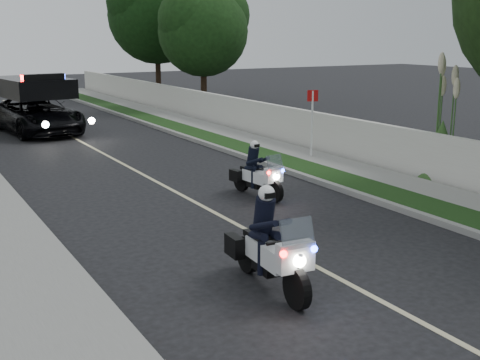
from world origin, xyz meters
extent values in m
plane|color=black|center=(0.00, 0.00, 0.00)|extent=(120.00, 120.00, 0.00)
cube|color=gray|center=(4.10, 10.00, 0.07)|extent=(0.20, 60.00, 0.15)
cube|color=#193814|center=(4.80, 10.00, 0.08)|extent=(1.20, 60.00, 0.16)
cube|color=gray|center=(6.10, 10.00, 0.08)|extent=(1.40, 60.00, 0.16)
cube|color=beige|center=(7.10, 10.00, 0.75)|extent=(0.22, 60.00, 1.50)
cube|color=gray|center=(-4.10, 10.00, 0.07)|extent=(0.20, 60.00, 0.15)
cube|color=#BFB78C|center=(0.00, 10.00, 0.00)|extent=(0.12, 50.00, 0.01)
imported|color=black|center=(-1.02, 19.43, 0.00)|extent=(3.45, 6.21, 2.87)
camera|label=1|loc=(-6.81, -9.03, 4.36)|focal=46.54mm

